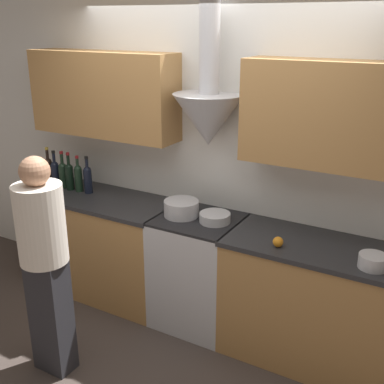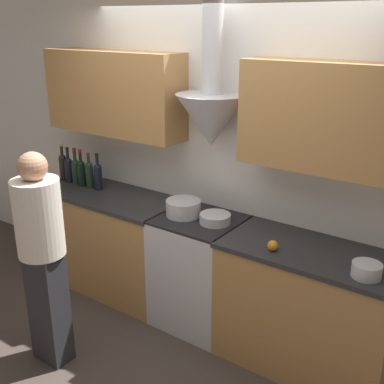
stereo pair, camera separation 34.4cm
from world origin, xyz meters
The scene contains 16 objects.
ground_plane centered at (0.00, 0.00, 0.00)m, with size 12.00×12.00×0.00m, color #423833.
wall_back centered at (-0.03, 0.58, 1.47)m, with size 8.40×0.54×2.60m.
counter_left centered at (-1.01, 0.31, 0.47)m, with size 1.40×0.62×0.93m.
counter_right centered at (0.92, 0.31, 0.47)m, with size 1.23×0.62×0.93m.
stove_range centered at (0.00, 0.31, 0.47)m, with size 0.64×0.60×0.93m.
wine_bottle_0 centered at (-1.61, 0.34, 1.07)m, with size 0.07×0.07×0.36m.
wine_bottle_1 centered at (-1.53, 0.33, 1.06)m, with size 0.07×0.07×0.34m.
wine_bottle_2 centered at (-1.44, 0.34, 1.06)m, with size 0.08×0.08×0.34m.
wine_bottle_3 centered at (-1.34, 0.33, 1.07)m, with size 0.07×0.07×0.35m.
wine_bottle_4 centered at (-1.24, 0.33, 1.07)m, with size 0.07×0.07×0.33m.
wine_bottle_5 centered at (-1.14, 0.34, 1.07)m, with size 0.07×0.07×0.34m.
stock_pot centered at (-0.14, 0.30, 0.99)m, with size 0.28×0.28×0.13m.
mixing_bowl centered at (0.14, 0.32, 0.96)m, with size 0.24×0.24×0.07m.
orange_fruit centered at (0.71, 0.15, 0.96)m, with size 0.07×0.07×0.07m.
saucepan centered at (1.33, 0.16, 0.97)m, with size 0.18×0.18×0.09m.
person_foreground_left centered at (-0.61, -0.71, 0.88)m, with size 0.32×0.32×1.59m.
Camera 2 is at (1.97, -2.53, 2.39)m, focal length 45.00 mm.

